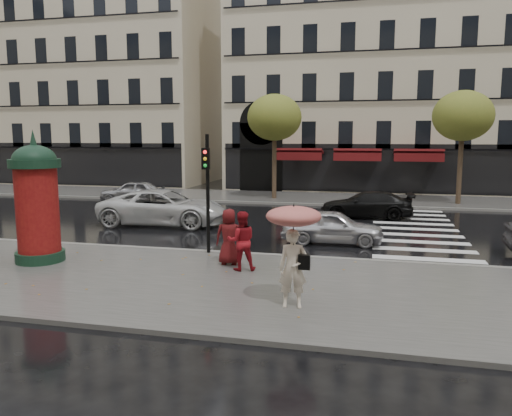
% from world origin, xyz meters
% --- Properties ---
extents(ground, '(160.00, 160.00, 0.00)m').
position_xyz_m(ground, '(0.00, 0.00, 0.00)').
color(ground, black).
rests_on(ground, ground).
extents(near_sidewalk, '(90.00, 7.00, 0.12)m').
position_xyz_m(near_sidewalk, '(0.00, -0.50, 0.06)').
color(near_sidewalk, '#474744').
rests_on(near_sidewalk, ground).
extents(far_sidewalk, '(90.00, 6.00, 0.12)m').
position_xyz_m(far_sidewalk, '(0.00, 19.00, 0.06)').
color(far_sidewalk, '#474744').
rests_on(far_sidewalk, ground).
extents(near_kerb, '(90.00, 0.25, 0.14)m').
position_xyz_m(near_kerb, '(0.00, 3.00, 0.07)').
color(near_kerb, slate).
rests_on(near_kerb, ground).
extents(far_kerb, '(90.00, 0.25, 0.14)m').
position_xyz_m(far_kerb, '(0.00, 16.00, 0.07)').
color(far_kerb, slate).
rests_on(far_kerb, ground).
extents(zebra_crossing, '(3.60, 11.75, 0.01)m').
position_xyz_m(zebra_crossing, '(6.00, 9.60, 0.01)').
color(zebra_crossing, silver).
rests_on(zebra_crossing, ground).
extents(bldg_far_corner, '(26.00, 14.00, 22.90)m').
position_xyz_m(bldg_far_corner, '(6.00, 30.00, 11.31)').
color(bldg_far_corner, '#B7A88C').
rests_on(bldg_far_corner, ground).
extents(bldg_far_left, '(24.00, 14.00, 22.90)m').
position_xyz_m(bldg_far_left, '(-22.00, 30.00, 11.31)').
color(bldg_far_left, '#B7A88C').
rests_on(bldg_far_left, ground).
extents(tree_far_left, '(3.40, 3.40, 6.64)m').
position_xyz_m(tree_far_left, '(-2.00, 18.00, 5.17)').
color(tree_far_left, '#38281C').
rests_on(tree_far_left, ground).
extents(tree_far_right, '(3.40, 3.40, 6.64)m').
position_xyz_m(tree_far_right, '(9.00, 18.00, 5.17)').
color(tree_far_right, '#38281C').
rests_on(tree_far_right, ground).
extents(woman_umbrella, '(1.26, 1.26, 2.43)m').
position_xyz_m(woman_umbrella, '(2.44, -1.94, 1.72)').
color(woman_umbrella, beige).
rests_on(woman_umbrella, near_sidewalk).
extents(woman_red, '(1.02, 0.91, 1.75)m').
position_xyz_m(woman_red, '(0.45, 0.88, 1.00)').
color(woman_red, maroon).
rests_on(woman_red, near_sidewalk).
extents(man_burgundy, '(0.91, 0.66, 1.73)m').
position_xyz_m(man_burgundy, '(-0.10, 1.45, 0.98)').
color(man_burgundy, '#551112').
rests_on(man_burgundy, near_sidewalk).
extents(morris_column, '(1.53, 1.53, 4.12)m').
position_xyz_m(morris_column, '(-6.03, 0.45, 2.09)').
color(morris_column, black).
rests_on(morris_column, near_sidewalk).
extents(traffic_light, '(0.26, 0.38, 3.98)m').
position_xyz_m(traffic_light, '(-1.22, 2.72, 2.53)').
color(traffic_light, black).
rests_on(traffic_light, near_sidewalk).
extents(car_silver, '(3.85, 1.62, 1.30)m').
position_xyz_m(car_silver, '(2.69, 5.81, 0.65)').
color(car_silver, silver).
rests_on(car_silver, ground).
extents(car_white, '(6.00, 3.10, 1.62)m').
position_xyz_m(car_white, '(-5.15, 8.01, 0.81)').
color(car_white, silver).
rests_on(car_white, ground).
extents(car_black, '(4.61, 2.07, 1.31)m').
position_xyz_m(car_black, '(3.83, 12.30, 0.66)').
color(car_black, black).
rests_on(car_black, ground).
extents(car_far_silver, '(4.11, 2.03, 1.35)m').
position_xyz_m(car_far_silver, '(-10.28, 14.98, 0.67)').
color(car_far_silver, '#A6A6AB').
rests_on(car_far_silver, ground).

